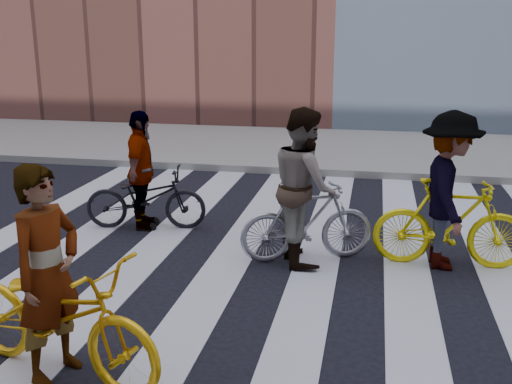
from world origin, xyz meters
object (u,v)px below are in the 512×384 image
(bike_silver_mid, at_px, (307,222))
(bike_yellow_left, at_px, (58,316))
(rider_left, at_px, (48,274))
(rider_mid, at_px, (304,186))
(bike_yellow_right, at_px, (450,223))
(rider_rear, at_px, (141,171))
(rider_right, at_px, (449,191))
(bike_dark_rear, at_px, (146,198))

(bike_silver_mid, bearing_deg, bike_yellow_left, 129.08)
(bike_yellow_left, xyz_separation_m, bike_silver_mid, (1.73, 3.01, -0.04))
(rider_left, relative_size, rider_mid, 0.94)
(bike_yellow_right, xyz_separation_m, rider_rear, (-4.25, 0.65, 0.31))
(rider_mid, relative_size, rider_rear, 1.12)
(bike_yellow_left, distance_m, rider_rear, 3.90)
(bike_yellow_left, relative_size, bike_silver_mid, 1.22)
(bike_yellow_right, relative_size, rider_right, 0.96)
(rider_right, distance_m, rider_rear, 4.25)
(bike_silver_mid, bearing_deg, rider_rear, 51.36)
(bike_silver_mid, distance_m, rider_rear, 2.66)
(bike_silver_mid, height_order, rider_right, rider_right)
(rider_mid, height_order, rider_right, rider_mid)
(bike_yellow_right, height_order, bike_dark_rear, bike_yellow_right)
(bike_dark_rear, relative_size, rider_right, 0.91)
(bike_silver_mid, height_order, rider_mid, rider_mid)
(bike_silver_mid, xyz_separation_m, rider_mid, (-0.05, 0.00, 0.46))
(rider_mid, bearing_deg, rider_rear, 51.02)
(rider_rear, bearing_deg, rider_mid, -117.67)
(bike_yellow_right, distance_m, rider_mid, 1.84)
(bike_yellow_right, distance_m, rider_left, 4.75)
(rider_rear, bearing_deg, bike_yellow_right, -108.40)
(rider_left, height_order, rider_right, rider_right)
(rider_left, bearing_deg, rider_right, -32.19)
(rider_mid, bearing_deg, rider_left, 129.08)
(rider_right, xyz_separation_m, rider_rear, (-4.20, 0.65, -0.10))
(bike_yellow_right, relative_size, rider_rear, 1.06)
(bike_silver_mid, bearing_deg, rider_left, 128.38)
(bike_yellow_left, height_order, rider_rear, rider_rear)
(bike_yellow_left, height_order, bike_dark_rear, bike_yellow_left)
(bike_dark_rear, distance_m, rider_mid, 2.59)
(rider_mid, bearing_deg, rider_right, -106.12)
(rider_right, bearing_deg, bike_yellow_left, 131.74)
(bike_dark_rear, distance_m, rider_rear, 0.41)
(rider_right, height_order, rider_rear, rider_right)
(rider_left, bearing_deg, bike_dark_rear, 25.53)
(rider_left, relative_size, rider_right, 0.95)
(bike_dark_rear, distance_m, rider_right, 4.23)
(bike_dark_rear, xyz_separation_m, rider_left, (0.67, -3.81, 0.46))
(bike_yellow_left, relative_size, bike_dark_rear, 1.19)
(bike_yellow_right, bearing_deg, bike_yellow_left, 131.32)
(rider_rear, bearing_deg, rider_left, -178.92)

